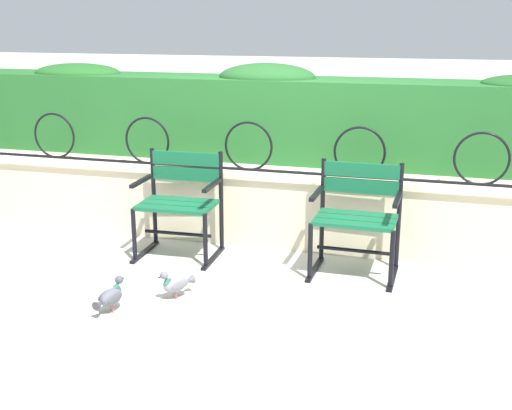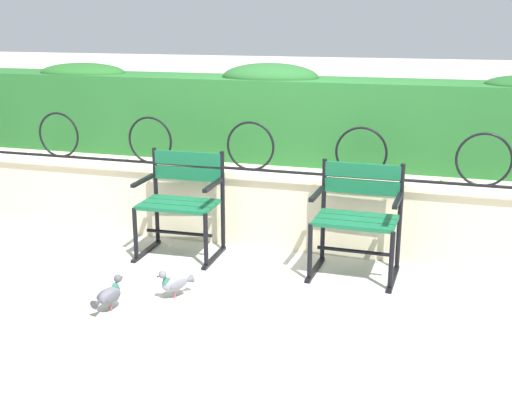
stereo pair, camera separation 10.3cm
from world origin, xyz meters
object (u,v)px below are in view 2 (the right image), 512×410
object	(u,v)px
park_chair_left	(182,199)
park_chair_right	(358,215)
pigeon_near_chairs	(109,295)
pigeon_far_side	(175,282)

from	to	relation	value
park_chair_left	park_chair_right	world-z (taller)	park_chair_left
park_chair_left	pigeon_near_chairs	size ratio (longest dim) A/B	2.91
pigeon_far_side	park_chair_right	bearing A→B (deg)	37.00
park_chair_right	pigeon_far_side	distance (m)	1.46
pigeon_near_chairs	pigeon_far_side	size ratio (longest dim) A/B	1.09
pigeon_near_chairs	pigeon_far_side	distance (m)	0.46
pigeon_near_chairs	pigeon_far_side	world-z (taller)	same
pigeon_near_chairs	pigeon_far_side	xyz separation A→B (m)	(0.33, 0.33, 0.00)
park_chair_left	pigeon_far_side	distance (m)	0.98
park_chair_left	pigeon_far_side	world-z (taller)	park_chair_left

